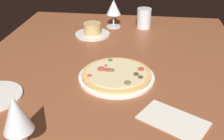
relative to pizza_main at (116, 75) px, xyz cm
name	(u,v)px	position (x,y,z in cm)	size (l,w,h in cm)	color
dining_table	(108,81)	(0.95, 3.37, -3.23)	(150.00, 110.00, 4.00)	brown
pizza_main	(116,75)	(0.00, 0.00, 0.00)	(27.56, 27.56, 3.39)	white
ramekin_on_saucer	(92,31)	(40.99, 16.72, 1.12)	(17.25, 17.25, 6.22)	silver
wine_glass_far	(16,116)	(-38.75, 18.68, 9.88)	(7.33, 7.33, 16.54)	silver
wine_glass_near	(114,8)	(54.29, 7.77, 8.92)	(7.62, 7.62, 14.54)	silver
water_glass	(144,19)	(54.99, -8.26, 3.43)	(7.47, 7.47, 10.41)	silver
paper_menu	(173,120)	(-21.93, -18.82, -1.08)	(11.18, 18.82, 0.30)	silver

